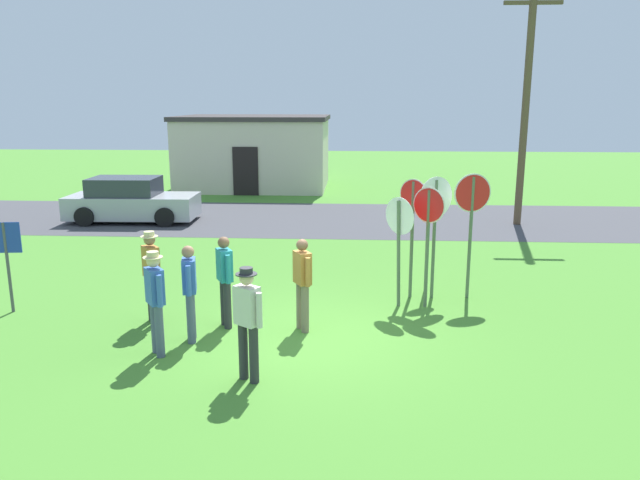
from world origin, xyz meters
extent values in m
plane|color=#47842D|center=(0.00, 0.00, 0.00)|extent=(80.00, 80.00, 0.00)
cube|color=#424247|center=(0.00, 10.88, 0.00)|extent=(60.00, 6.40, 0.01)
cube|color=beige|center=(-3.97, 18.69, 1.58)|extent=(6.70, 5.21, 3.15)
cube|color=#383333|center=(-3.97, 18.69, 3.25)|extent=(6.90, 5.41, 0.20)
cube|color=black|center=(-3.97, 16.07, 1.05)|extent=(1.10, 0.08, 2.10)
cylinder|color=brown|center=(6.22, 10.33, 3.80)|extent=(0.24, 0.24, 7.61)
cube|color=brown|center=(6.22, 10.33, 7.01)|extent=(1.80, 0.12, 0.12)
cube|color=#A5A8AD|center=(-6.79, 10.08, 0.53)|extent=(4.35, 1.91, 0.76)
cube|color=#2D333D|center=(-7.04, 10.08, 1.21)|extent=(2.28, 1.59, 0.60)
cylinder|color=black|center=(-5.48, 11.02, 0.32)|extent=(0.65, 0.24, 0.64)
cylinder|color=black|center=(-5.43, 9.22, 0.32)|extent=(0.65, 0.24, 0.64)
cylinder|color=black|center=(-8.15, 10.95, 0.32)|extent=(0.65, 0.24, 0.64)
cylinder|color=black|center=(-8.10, 9.15, 0.32)|extent=(0.65, 0.24, 0.64)
cylinder|color=#51664C|center=(2.42, 2.33, 1.24)|extent=(0.10, 0.10, 2.49)
cylinder|color=white|center=(2.42, 2.33, 2.13)|extent=(0.73, 0.49, 0.87)
cylinder|color=red|center=(2.42, 2.33, 2.13)|extent=(0.67, 0.46, 0.80)
cylinder|color=#51664C|center=(1.66, 1.73, 1.08)|extent=(0.16, 0.16, 2.17)
cylinder|color=white|center=(1.66, 1.73, 1.86)|extent=(0.54, 0.58, 0.75)
cylinder|color=red|center=(1.67, 1.74, 1.86)|extent=(0.50, 0.54, 0.69)
cylinder|color=#51664C|center=(3.17, 2.41, 1.28)|extent=(0.09, 0.09, 2.55)
cylinder|color=white|center=(3.17, 2.41, 2.22)|extent=(0.77, 0.22, 0.80)
cylinder|color=red|center=(3.18, 2.40, 2.22)|extent=(0.72, 0.21, 0.74)
cylinder|color=#51664C|center=(1.97, 2.36, 1.23)|extent=(0.10, 0.10, 2.46)
cylinder|color=white|center=(1.97, 2.36, 2.20)|extent=(0.52, 0.36, 0.62)
cylinder|color=red|center=(1.97, 2.35, 2.20)|extent=(0.48, 0.34, 0.58)
cylinder|color=#51664C|center=(2.22, 1.75, 1.18)|extent=(0.10, 0.10, 2.37)
cylinder|color=white|center=(2.22, 1.75, 2.07)|extent=(0.56, 0.45, 0.71)
cylinder|color=red|center=(2.22, 1.74, 2.07)|extent=(0.52, 0.42, 0.66)
cylinder|color=#51664C|center=(2.34, 2.79, 1.16)|extent=(0.09, 0.09, 2.33)
cylinder|color=white|center=(2.34, 2.79, 2.05)|extent=(0.60, 0.33, 0.67)
cylinder|color=red|center=(2.35, 2.78, 2.05)|extent=(0.55, 0.31, 0.62)
cylinder|color=#2D2D33|center=(-1.60, 0.53, 0.44)|extent=(0.14, 0.14, 0.88)
cylinder|color=#2D2D33|center=(-1.50, 0.33, 0.44)|extent=(0.14, 0.14, 0.88)
cube|color=teal|center=(-1.55, 0.43, 1.17)|extent=(0.36, 0.42, 0.58)
cylinder|color=teal|center=(-1.66, 0.64, 1.15)|extent=(0.09, 0.09, 0.52)
cylinder|color=teal|center=(-1.44, 0.22, 1.15)|extent=(0.09, 0.09, 0.52)
sphere|color=brown|center=(-1.55, 0.43, 1.58)|extent=(0.21, 0.21, 0.21)
cylinder|color=#2D2D33|center=(-3.02, 0.66, 0.44)|extent=(0.14, 0.14, 0.88)
cylinder|color=#2D2D33|center=(-2.88, 0.49, 0.44)|extent=(0.14, 0.14, 0.88)
cube|color=#B27533|center=(-2.95, 0.58, 1.17)|extent=(0.40, 0.42, 0.58)
cylinder|color=#B27533|center=(-3.10, 0.76, 1.15)|extent=(0.09, 0.09, 0.52)
cylinder|color=#B27533|center=(-2.80, 0.39, 1.15)|extent=(0.09, 0.09, 0.52)
sphere|color=#9E7051|center=(-2.95, 0.58, 1.58)|extent=(0.21, 0.21, 0.21)
cylinder|color=beige|center=(-2.95, 0.58, 1.64)|extent=(0.32, 0.31, 0.02)
cylinder|color=beige|center=(-2.95, 0.58, 1.69)|extent=(0.19, 0.19, 0.09)
cylinder|color=#4C5670|center=(-2.03, -0.17, 0.44)|extent=(0.14, 0.14, 0.88)
cylinder|color=#4C5670|center=(-1.98, -0.38, 0.44)|extent=(0.14, 0.14, 0.88)
cube|color=#3860B7|center=(-2.00, -0.28, 1.17)|extent=(0.29, 0.40, 0.58)
cylinder|color=#3860B7|center=(-2.05, -0.04, 1.15)|extent=(0.09, 0.09, 0.52)
cylinder|color=#3860B7|center=(-1.95, -0.51, 1.15)|extent=(0.09, 0.09, 0.52)
sphere|color=#9E7051|center=(-2.00, -0.28, 1.58)|extent=(0.21, 0.21, 0.21)
cylinder|color=#2D2D33|center=(-0.84, -1.67, 0.44)|extent=(0.14, 0.14, 0.88)
cylinder|color=#2D2D33|center=(-0.66, -1.80, 0.44)|extent=(0.14, 0.14, 0.88)
cube|color=beige|center=(-0.75, -1.74, 1.17)|extent=(0.42, 0.39, 0.58)
cylinder|color=beige|center=(-0.95, -1.60, 1.15)|extent=(0.09, 0.09, 0.52)
cylinder|color=beige|center=(-0.56, -1.88, 1.15)|extent=(0.09, 0.09, 0.52)
sphere|color=beige|center=(-0.75, -1.74, 1.58)|extent=(0.21, 0.21, 0.21)
cylinder|color=#333338|center=(-0.75, -1.74, 1.64)|extent=(0.31, 0.31, 0.02)
cylinder|color=#333338|center=(-0.75, -1.74, 1.69)|extent=(0.19, 0.19, 0.09)
cylinder|color=#7A6B56|center=(-0.18, 0.42, 0.44)|extent=(0.14, 0.14, 0.88)
cylinder|color=#7A6B56|center=(-0.08, 0.23, 0.44)|extent=(0.14, 0.14, 0.88)
cube|color=#B27533|center=(-0.13, 0.33, 1.17)|extent=(0.37, 0.42, 0.58)
cylinder|color=#B27533|center=(-0.25, 0.54, 1.15)|extent=(0.09, 0.09, 0.52)
cylinder|color=#B27533|center=(-0.02, 0.12, 1.15)|extent=(0.09, 0.09, 0.52)
sphere|color=brown|center=(-0.13, 0.33, 1.58)|extent=(0.21, 0.21, 0.21)
cylinder|color=#4C5670|center=(-2.46, -0.80, 0.44)|extent=(0.14, 0.14, 0.88)
cylinder|color=#4C5670|center=(-2.33, -0.98, 0.44)|extent=(0.14, 0.14, 0.88)
cube|color=#3860B7|center=(-2.39, -0.89, 1.17)|extent=(0.39, 0.42, 0.58)
cylinder|color=#3860B7|center=(-2.53, -0.70, 1.15)|extent=(0.09, 0.09, 0.52)
cylinder|color=#3860B7|center=(-2.25, -1.09, 1.15)|extent=(0.09, 0.09, 0.52)
sphere|color=beige|center=(-2.39, -0.89, 1.58)|extent=(0.21, 0.21, 0.21)
cylinder|color=beige|center=(-2.39, -0.89, 1.64)|extent=(0.32, 0.32, 0.02)
cylinder|color=beige|center=(-2.39, -0.89, 1.69)|extent=(0.19, 0.19, 0.09)
cylinder|color=#4C4C51|center=(-5.91, 0.97, 0.90)|extent=(0.06, 0.06, 1.80)
cube|color=#1E389E|center=(-5.91, 0.97, 1.50)|extent=(0.60, 0.09, 0.60)
camera|label=1|loc=(0.79, -10.00, 4.07)|focal=34.12mm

